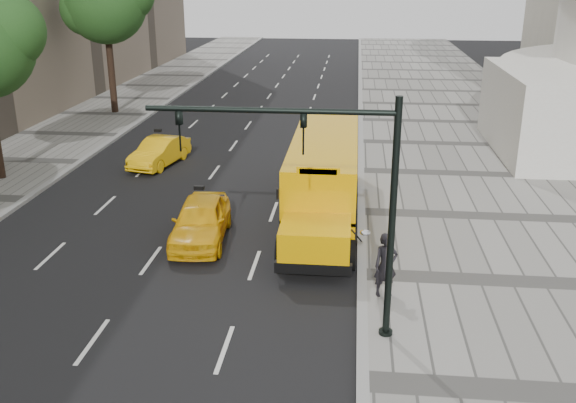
# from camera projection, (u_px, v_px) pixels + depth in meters

# --- Properties ---
(ground) EXTENTS (140.00, 140.00, 0.00)m
(ground) POSITION_uv_depth(u_px,v_px,m) (212.00, 209.00, 25.96)
(ground) COLOR black
(ground) RESTS_ON ground
(sidewalk_museum) EXTENTS (12.00, 140.00, 0.15)m
(sidewalk_museum) POSITION_uv_depth(u_px,v_px,m) (517.00, 219.00, 24.76)
(sidewalk_museum) COLOR gray
(sidewalk_museum) RESTS_ON ground
(curb_museum) EXTENTS (0.30, 140.00, 0.15)m
(curb_museum) POSITION_uv_depth(u_px,v_px,m) (361.00, 213.00, 25.35)
(curb_museum) COLOR gray
(curb_museum) RESTS_ON ground
(curb_far) EXTENTS (0.30, 140.00, 0.15)m
(curb_far) POSITION_uv_depth(u_px,v_px,m) (24.00, 201.00, 26.72)
(curb_far) COLOR gray
(curb_far) RESTS_ON ground
(tree_c) EXTENTS (5.93, 5.27, 9.87)m
(tree_c) POSITION_uv_depth(u_px,v_px,m) (106.00, 1.00, 40.85)
(tree_c) COLOR black
(tree_c) RESTS_ON ground
(school_bus) EXTENTS (2.96, 11.56, 3.19)m
(school_bus) POSITION_uv_depth(u_px,v_px,m) (324.00, 172.00, 24.84)
(school_bus) COLOR #E29E00
(school_bus) RESTS_ON ground
(taxi_near) EXTENTS (2.15, 4.65, 1.54)m
(taxi_near) POSITION_uv_depth(u_px,v_px,m) (201.00, 220.00, 22.71)
(taxi_near) COLOR #F6B30C
(taxi_near) RESTS_ON ground
(taxi_far) EXTENTS (2.28, 4.35, 1.37)m
(taxi_far) POSITION_uv_depth(u_px,v_px,m) (159.00, 152.00, 31.65)
(taxi_far) COLOR #F6B30C
(taxi_far) RESTS_ON ground
(pedestrian) EXTENTS (0.81, 0.65, 1.91)m
(pedestrian) POSITION_uv_depth(u_px,v_px,m) (386.00, 265.00, 18.48)
(pedestrian) COLOR black
(pedestrian) RESTS_ON sidewalk_museum
(traffic_signal) EXTENTS (6.18, 0.36, 6.40)m
(traffic_signal) POSITION_uv_depth(u_px,v_px,m) (335.00, 189.00, 15.58)
(traffic_signal) COLOR black
(traffic_signal) RESTS_ON ground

